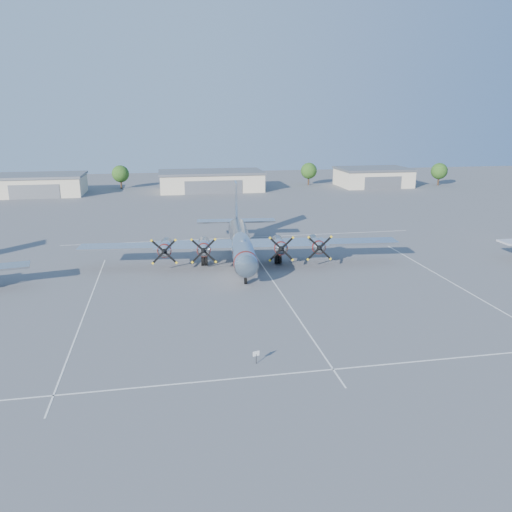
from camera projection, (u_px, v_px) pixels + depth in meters
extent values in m
plane|color=#515153|center=(275.00, 284.00, 62.09)|extent=(260.00, 260.00, 0.00)
cube|color=silver|center=(85.00, 311.00, 53.50)|extent=(0.15, 40.00, 0.01)
cube|color=silver|center=(285.00, 298.00, 57.36)|extent=(0.15, 40.00, 0.01)
cube|color=silver|center=(459.00, 287.00, 61.21)|extent=(0.15, 40.00, 0.01)
cube|color=silver|center=(333.00, 369.00, 41.27)|extent=(60.00, 0.15, 0.01)
cube|color=silver|center=(243.00, 238.00, 85.74)|extent=(60.00, 0.15, 0.01)
cube|color=beige|center=(40.00, 186.00, 131.13)|extent=(22.00, 14.00, 4.80)
cube|color=slate|center=(39.00, 175.00, 130.40)|extent=(22.60, 14.60, 0.60)
cube|color=slate|center=(34.00, 192.00, 124.62)|extent=(12.10, 0.20, 3.60)
cube|color=beige|center=(211.00, 182.00, 139.02)|extent=(28.00, 14.00, 4.80)
cube|color=slate|center=(211.00, 172.00, 138.29)|extent=(28.60, 14.60, 0.60)
cube|color=slate|center=(214.00, 187.00, 132.51)|extent=(15.40, 0.20, 3.60)
cube|color=beige|center=(373.00, 178.00, 147.44)|extent=(20.00, 14.00, 4.80)
cube|color=slate|center=(374.00, 169.00, 146.70)|extent=(20.60, 14.60, 0.60)
cube|color=slate|center=(383.00, 183.00, 140.93)|extent=(11.00, 0.20, 3.60)
cylinder|color=#382619|center=(121.00, 184.00, 142.48)|extent=(0.50, 0.50, 2.80)
sphere|color=#213F12|center=(120.00, 174.00, 141.71)|extent=(4.80, 4.80, 4.80)
cylinder|color=#382619|center=(309.00, 180.00, 150.23)|extent=(0.50, 0.50, 2.80)
sphere|color=#213F12|center=(309.00, 171.00, 149.46)|extent=(4.80, 4.80, 4.80)
cylinder|color=#382619|center=(438.00, 181.00, 149.32)|extent=(0.50, 0.50, 2.80)
sphere|color=#213F12|center=(439.00, 171.00, 148.55)|extent=(4.80, 4.80, 4.80)
cylinder|color=black|center=(256.00, 359.00, 42.14)|extent=(0.07, 0.07, 0.87)
cube|color=white|center=(256.00, 354.00, 42.01)|extent=(0.59, 0.21, 0.44)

